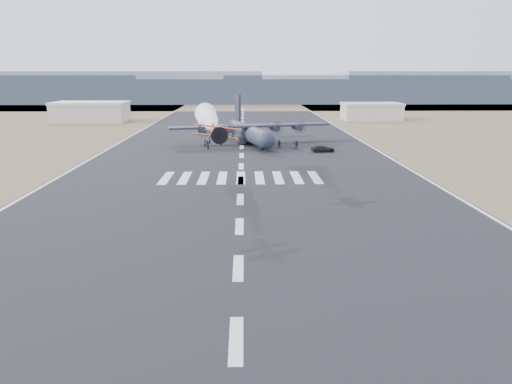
{
  "coord_description": "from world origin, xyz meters",
  "views": [
    {
      "loc": [
        0.58,
        -28.57,
        16.54
      ],
      "look_at": [
        1.81,
        23.48,
        4.0
      ],
      "focal_mm": 35.0,
      "sensor_mm": 36.0,
      "label": 1
    }
  ],
  "objects_px": {
    "hangar_right": "(371,111)",
    "crew_g": "(205,143)",
    "support_vehicle": "(323,149)",
    "crew_e": "(261,146)",
    "crew_b": "(207,145)",
    "crew_d": "(266,143)",
    "crew_a": "(267,143)",
    "crew_h": "(279,144)",
    "transport_aircraft": "(248,131)",
    "hangar_left": "(91,112)",
    "crew_c": "(273,142)",
    "crew_f": "(296,145)",
    "aerobatic_biplane": "(216,133)"
  },
  "relations": [
    {
      "from": "crew_h",
      "to": "crew_c",
      "type": "bearing_deg",
      "value": -56.51
    },
    {
      "from": "support_vehicle",
      "to": "crew_g",
      "type": "relative_size",
      "value": 3.19
    },
    {
      "from": "crew_c",
      "to": "aerobatic_biplane",
      "type": "bearing_deg",
      "value": -134.77
    },
    {
      "from": "crew_h",
      "to": "hangar_left",
      "type": "bearing_deg",
      "value": -24.76
    },
    {
      "from": "support_vehicle",
      "to": "crew_f",
      "type": "relative_size",
      "value": 2.81
    },
    {
      "from": "crew_a",
      "to": "crew_b",
      "type": "relative_size",
      "value": 0.89
    },
    {
      "from": "crew_a",
      "to": "crew_f",
      "type": "xyz_separation_m",
      "value": [
        6.37,
        -3.45,
        0.06
      ]
    },
    {
      "from": "crew_g",
      "to": "crew_a",
      "type": "bearing_deg",
      "value": 106.18
    },
    {
      "from": "crew_e",
      "to": "hangar_left",
      "type": "bearing_deg",
      "value": 165.34
    },
    {
      "from": "crew_g",
      "to": "transport_aircraft",
      "type": "bearing_deg",
      "value": 136.55
    },
    {
      "from": "transport_aircraft",
      "to": "crew_c",
      "type": "xyz_separation_m",
      "value": [
        5.75,
        -3.73,
        -2.02
      ]
    },
    {
      "from": "crew_f",
      "to": "crew_e",
      "type": "bearing_deg",
      "value": -132.12
    },
    {
      "from": "transport_aircraft",
      "to": "crew_d",
      "type": "distance_m",
      "value": 7.08
    },
    {
      "from": "crew_c",
      "to": "crew_f",
      "type": "bearing_deg",
      "value": -83.84
    },
    {
      "from": "hangar_right",
      "to": "aerobatic_biplane",
      "type": "distance_m",
      "value": 127.98
    },
    {
      "from": "transport_aircraft",
      "to": "crew_e",
      "type": "height_order",
      "value": "transport_aircraft"
    },
    {
      "from": "transport_aircraft",
      "to": "crew_e",
      "type": "relative_size",
      "value": 23.16
    },
    {
      "from": "support_vehicle",
      "to": "crew_e",
      "type": "relative_size",
      "value": 3.07
    },
    {
      "from": "crew_c",
      "to": "transport_aircraft",
      "type": "bearing_deg",
      "value": 112.86
    },
    {
      "from": "crew_e",
      "to": "aerobatic_biplane",
      "type": "bearing_deg",
      "value": -63.79
    },
    {
      "from": "hangar_right",
      "to": "crew_a",
      "type": "bearing_deg",
      "value": -121.5
    },
    {
      "from": "crew_g",
      "to": "aerobatic_biplane",
      "type": "bearing_deg",
      "value": 24.89
    },
    {
      "from": "crew_d",
      "to": "transport_aircraft",
      "type": "bearing_deg",
      "value": 121.0
    },
    {
      "from": "aerobatic_biplane",
      "to": "crew_e",
      "type": "bearing_deg",
      "value": 74.64
    },
    {
      "from": "crew_c",
      "to": "crew_f",
      "type": "relative_size",
      "value": 0.93
    },
    {
      "from": "hangar_left",
      "to": "hangar_right",
      "type": "bearing_deg",
      "value": 2.92
    },
    {
      "from": "crew_c",
      "to": "crew_f",
      "type": "xyz_separation_m",
      "value": [
        4.78,
        -5.63,
        0.06
      ]
    },
    {
      "from": "transport_aircraft",
      "to": "crew_g",
      "type": "distance_m",
      "value": 11.46
    },
    {
      "from": "hangar_right",
      "to": "crew_g",
      "type": "bearing_deg",
      "value": -129.93
    },
    {
      "from": "crew_b",
      "to": "crew_f",
      "type": "height_order",
      "value": "crew_b"
    },
    {
      "from": "hangar_right",
      "to": "crew_c",
      "type": "height_order",
      "value": "hangar_right"
    },
    {
      "from": "crew_d",
      "to": "crew_f",
      "type": "distance_m",
      "value": 7.62
    },
    {
      "from": "crew_d",
      "to": "crew_e",
      "type": "bearing_deg",
      "value": -108.8
    },
    {
      "from": "crew_a",
      "to": "crew_f",
      "type": "height_order",
      "value": "crew_f"
    },
    {
      "from": "hangar_right",
      "to": "crew_g",
      "type": "height_order",
      "value": "hangar_right"
    },
    {
      "from": "crew_c",
      "to": "crew_g",
      "type": "relative_size",
      "value": 1.06
    },
    {
      "from": "crew_e",
      "to": "crew_h",
      "type": "relative_size",
      "value": 0.9
    },
    {
      "from": "hangar_left",
      "to": "crew_g",
      "type": "relative_size",
      "value": 15.52
    },
    {
      "from": "crew_d",
      "to": "hangar_left",
      "type": "bearing_deg",
      "value": 129.02
    },
    {
      "from": "crew_b",
      "to": "crew_e",
      "type": "distance_m",
      "value": 11.79
    },
    {
      "from": "crew_h",
      "to": "crew_g",
      "type": "bearing_deg",
      "value": 10.63
    },
    {
      "from": "crew_h",
      "to": "crew_a",
      "type": "bearing_deg",
      "value": -22.93
    },
    {
      "from": "support_vehicle",
      "to": "crew_a",
      "type": "distance_m",
      "value": 14.09
    },
    {
      "from": "crew_b",
      "to": "crew_d",
      "type": "height_order",
      "value": "crew_b"
    },
    {
      "from": "hangar_right",
      "to": "crew_e",
      "type": "xyz_separation_m",
      "value": [
        -41.77,
        -70.5,
        -2.19
      ]
    },
    {
      "from": "crew_a",
      "to": "crew_c",
      "type": "height_order",
      "value": "crew_a"
    },
    {
      "from": "crew_b",
      "to": "crew_f",
      "type": "bearing_deg",
      "value": 97.8
    },
    {
      "from": "hangar_right",
      "to": "crew_a",
      "type": "xyz_separation_m",
      "value": [
        -40.25,
        -65.67,
        -2.17
      ]
    },
    {
      "from": "hangar_left",
      "to": "crew_c",
      "type": "bearing_deg",
      "value": -44.59
    },
    {
      "from": "crew_g",
      "to": "crew_c",
      "type": "bearing_deg",
      "value": 114.37
    }
  ]
}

